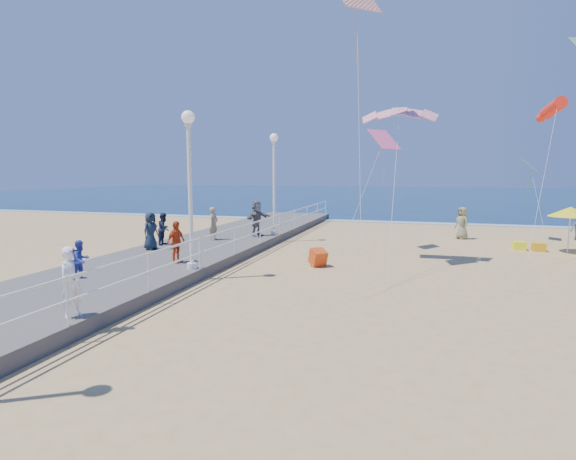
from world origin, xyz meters
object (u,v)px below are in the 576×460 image
(spectator_4, at_px, (151,231))
(beach_walker_c, at_px, (462,223))
(beach_umbrella, at_px, (571,212))
(beach_chair_left, at_px, (539,247))
(spectator_3, at_px, (176,242))
(spectator_5, at_px, (257,218))
(lamp_post_mid, at_px, (190,173))
(spectator_7, at_px, (164,229))
(toddler_held, at_px, (81,260))
(lamp_post_far, at_px, (274,173))
(beach_chair_right, at_px, (519,246))
(woman_holding_toddler, at_px, (72,282))
(spectator_6, at_px, (214,224))
(box_kite, at_px, (318,259))

(spectator_4, bearing_deg, beach_walker_c, -41.43)
(beach_umbrella, bearing_deg, beach_chair_left, 172.15)
(spectator_3, relative_size, spectator_5, 0.83)
(lamp_post_mid, height_order, spectator_7, lamp_post_mid)
(lamp_post_mid, bearing_deg, beach_walker_c, 53.23)
(lamp_post_mid, height_order, toddler_held, lamp_post_mid)
(lamp_post_far, bearing_deg, beach_chair_right, 4.66)
(spectator_7, bearing_deg, spectator_4, -179.46)
(woman_holding_toddler, bearing_deg, lamp_post_far, 7.92)
(beach_walker_c, height_order, beach_umbrella, beach_umbrella)
(spectator_6, bearing_deg, beach_chair_right, -70.79)
(woman_holding_toddler, height_order, beach_chair_right, woman_holding_toddler)
(woman_holding_toddler, xyz_separation_m, spectator_7, (-3.73, 9.79, -0.09))
(lamp_post_mid, distance_m, spectator_7, 6.28)
(spectator_3, xyz_separation_m, beach_walker_c, (10.77, 12.21, -0.27))
(beach_walker_c, bearing_deg, beach_umbrella, 14.41)
(woman_holding_toddler, bearing_deg, box_kite, -14.58)
(beach_chair_left, bearing_deg, woman_holding_toddler, -130.21)
(beach_chair_right, bearing_deg, spectator_7, -160.39)
(lamp_post_mid, xyz_separation_m, box_kite, (3.66, 3.42, -3.36))
(woman_holding_toddler, height_order, beach_chair_left, woman_holding_toddler)
(lamp_post_mid, height_order, woman_holding_toddler, lamp_post_mid)
(box_kite, height_order, beach_chair_right, box_kite)
(spectator_4, relative_size, beach_walker_c, 0.90)
(lamp_post_mid, distance_m, beach_umbrella, 17.14)
(spectator_6, relative_size, beach_chair_left, 2.93)
(toddler_held, relative_size, spectator_5, 0.49)
(beach_walker_c, height_order, box_kite, beach_walker_c)
(lamp_post_mid, distance_m, lamp_post_far, 9.00)
(lamp_post_far, distance_m, spectator_4, 7.43)
(spectator_3, bearing_deg, lamp_post_mid, -116.25)
(woman_holding_toddler, bearing_deg, spectator_3, 17.33)
(spectator_4, relative_size, spectator_7, 1.10)
(spectator_4, bearing_deg, spectator_7, 19.75)
(lamp_post_far, xyz_separation_m, beach_chair_left, (12.88, 0.84, -3.46))
(lamp_post_mid, bearing_deg, woman_holding_toddler, -90.53)
(lamp_post_mid, height_order, beach_chair_right, lamp_post_mid)
(box_kite, bearing_deg, beach_umbrella, -9.13)
(spectator_5, bearing_deg, spectator_7, 164.74)
(box_kite, distance_m, beach_chair_right, 10.67)
(spectator_3, bearing_deg, beach_chair_left, -46.90)
(toddler_held, relative_size, spectator_6, 0.56)
(woman_holding_toddler, bearing_deg, spectator_7, 28.95)
(spectator_4, bearing_deg, spectator_5, -16.88)
(spectator_5, xyz_separation_m, spectator_6, (-1.53, -1.95, -0.12))
(spectator_7, xyz_separation_m, box_kite, (7.44, -0.92, -0.83))
(spectator_6, distance_m, beach_walker_c, 13.69)
(lamp_post_mid, relative_size, beach_chair_left, 9.67)
(beach_chair_right, bearing_deg, spectator_6, -165.66)
(spectator_4, height_order, beach_walker_c, spectator_4)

